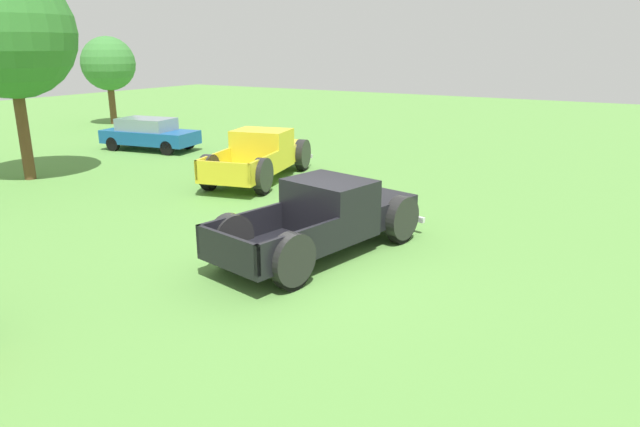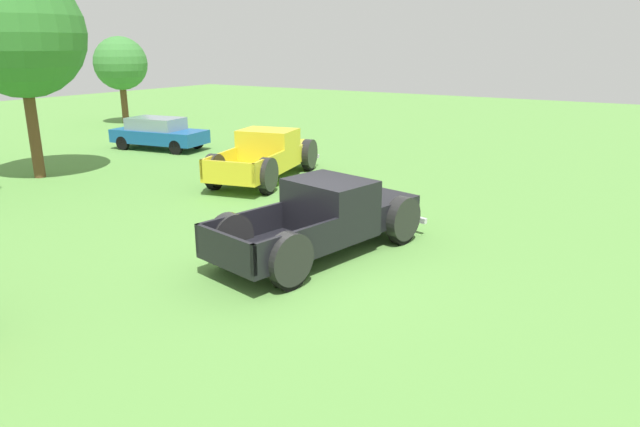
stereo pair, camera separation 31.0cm
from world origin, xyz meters
TOP-DOWN VIEW (x-y plane):
  - ground_plane at (0.00, 0.00)m, footprint 80.00×80.00m
  - pickup_truck_foreground at (0.91, 0.10)m, footprint 5.40×2.87m
  - pickup_truck_behind_right at (5.83, 5.53)m, footprint 5.57×3.06m
  - sedan_distant_a at (7.57, 12.76)m, footprint 2.28×4.23m
  - oak_tree_east at (1.66, 12.08)m, footprint 4.03×4.03m
  - oak_tree_west at (12.46, 20.86)m, footprint 2.91×2.91m

SIDE VIEW (x-z plane):
  - ground_plane at x=0.00m, z-range 0.00..0.00m
  - sedan_distant_a at x=7.57m, z-range 0.03..1.38m
  - pickup_truck_foreground at x=0.91m, z-range -0.04..1.54m
  - pickup_truck_behind_right at x=5.83m, z-range -0.04..1.58m
  - oak_tree_west at x=12.46m, z-range 0.90..5.66m
  - oak_tree_east at x=1.66m, z-range 1.29..7.94m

